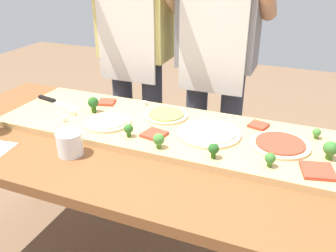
% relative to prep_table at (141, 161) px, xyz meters
% --- Properties ---
extents(prep_table, '(1.90, 0.82, 0.75)m').
position_rel_prep_table_xyz_m(prep_table, '(0.00, 0.00, 0.00)').
color(prep_table, brown).
rests_on(prep_table, ground).
extents(cutting_board, '(1.43, 0.46, 0.03)m').
position_rel_prep_table_xyz_m(cutting_board, '(0.05, 0.13, 0.10)').
color(cutting_board, tan).
rests_on(cutting_board, prep_table).
extents(chefs_knife, '(0.28, 0.07, 0.02)m').
position_rel_prep_table_xyz_m(chefs_knife, '(-0.56, 0.17, 0.12)').
color(chefs_knife, '#B7BABF').
rests_on(chefs_knife, cutting_board).
extents(pizza_whole_white_garlic, '(0.26, 0.26, 0.02)m').
position_rel_prep_table_xyz_m(pizza_whole_white_garlic, '(0.25, 0.12, 0.12)').
color(pizza_whole_white_garlic, beige).
rests_on(pizza_whole_white_garlic, cutting_board).
extents(pizza_whole_cheese_artichoke, '(0.20, 0.20, 0.02)m').
position_rel_prep_table_xyz_m(pizza_whole_cheese_artichoke, '(-0.18, 0.06, 0.12)').
color(pizza_whole_cheese_artichoke, beige).
rests_on(pizza_whole_cheese_artichoke, cutting_board).
extents(pizza_whole_pesto_green, '(0.19, 0.19, 0.02)m').
position_rel_prep_table_xyz_m(pizza_whole_pesto_green, '(0.02, 0.22, 0.12)').
color(pizza_whole_pesto_green, beige).
rests_on(pizza_whole_pesto_green, cutting_board).
extents(pizza_whole_tomato_red, '(0.23, 0.23, 0.02)m').
position_rel_prep_table_xyz_m(pizza_whole_tomato_red, '(0.53, 0.13, 0.12)').
color(pizza_whole_tomato_red, beige).
rests_on(pizza_whole_tomato_red, cutting_board).
extents(pizza_slice_near_right, '(0.10, 0.10, 0.01)m').
position_rel_prep_table_xyz_m(pizza_slice_near_right, '(0.05, 0.03, 0.12)').
color(pizza_slice_near_right, '#BC3D28').
rests_on(pizza_slice_near_right, cutting_board).
extents(pizza_slice_far_right, '(0.09, 0.09, 0.01)m').
position_rel_prep_table_xyz_m(pizza_slice_far_right, '(0.42, 0.27, 0.12)').
color(pizza_slice_far_right, '#BC3D28').
rests_on(pizza_slice_far_right, cutting_board).
extents(pizza_slice_far_left, '(0.10, 0.10, 0.01)m').
position_rel_prep_table_xyz_m(pizza_slice_far_left, '(-0.31, 0.26, 0.12)').
color(pizza_slice_far_left, '#BC3D28').
rests_on(pizza_slice_far_left, cutting_board).
extents(pizza_slice_center, '(0.13, 0.13, 0.01)m').
position_rel_prep_table_xyz_m(pizza_slice_center, '(0.67, -0.01, 0.12)').
color(pizza_slice_center, '#BC3D28').
rests_on(pizza_slice_center, cutting_board).
extents(broccoli_floret_back_mid, '(0.05, 0.05, 0.07)m').
position_rel_prep_table_xyz_m(broccoli_floret_back_mid, '(-0.30, 0.14, 0.16)').
color(broccoli_floret_back_mid, '#2C5915').
rests_on(broccoli_floret_back_mid, cutting_board).
extents(broccoli_floret_front_right, '(0.03, 0.03, 0.04)m').
position_rel_prep_table_xyz_m(broccoli_floret_front_right, '(0.65, 0.25, 0.14)').
color(broccoli_floret_front_right, '#487A23').
rests_on(broccoli_floret_front_right, cutting_board).
extents(broccoli_floret_center_right, '(0.04, 0.04, 0.05)m').
position_rel_prep_table_xyz_m(broccoli_floret_center_right, '(-0.04, -0.02, 0.15)').
color(broccoli_floret_center_right, '#366618').
rests_on(broccoli_floret_center_right, cutting_board).
extents(broccoli_floret_back_right, '(0.04, 0.04, 0.05)m').
position_rel_prep_table_xyz_m(broccoli_floret_back_right, '(0.51, -0.03, 0.15)').
color(broccoli_floret_back_right, '#3F7220').
rests_on(broccoli_floret_back_right, cutting_board).
extents(broccoli_floret_front_left, '(0.04, 0.04, 0.06)m').
position_rel_prep_table_xyz_m(broccoli_floret_front_left, '(0.32, -0.05, 0.15)').
color(broccoli_floret_front_left, '#2C5915').
rests_on(broccoli_floret_front_left, cutting_board).
extents(broccoli_floret_front_mid, '(0.05, 0.05, 0.07)m').
position_rel_prep_table_xyz_m(broccoli_floret_front_mid, '(0.70, 0.10, 0.16)').
color(broccoli_floret_front_mid, '#3F7220').
rests_on(broccoli_floret_front_mid, cutting_board).
extents(broccoli_floret_center_left, '(0.04, 0.04, 0.06)m').
position_rel_prep_table_xyz_m(broccoli_floret_center_left, '(0.11, -0.05, 0.15)').
color(broccoli_floret_center_left, '#487A23').
rests_on(broccoli_floret_center_left, cutting_board).
extents(cheese_crumble_a, '(0.03, 0.03, 0.02)m').
position_rel_prep_table_xyz_m(cheese_crumble_a, '(-0.37, 0.01, 0.13)').
color(cheese_crumble_a, white).
rests_on(cheese_crumble_a, cutting_board).
extents(cheese_crumble_c, '(0.02, 0.02, 0.02)m').
position_rel_prep_table_xyz_m(cheese_crumble_c, '(-0.13, 0.31, 0.13)').
color(cheese_crumble_c, silver).
rests_on(cheese_crumble_c, cutting_board).
extents(cheese_crumble_d, '(0.03, 0.03, 0.02)m').
position_rel_prep_table_xyz_m(cheese_crumble_d, '(-0.38, 0.08, 0.13)').
color(cheese_crumble_d, silver).
rests_on(cheese_crumble_d, cutting_board).
extents(flour_cup, '(0.10, 0.10, 0.09)m').
position_rel_prep_table_xyz_m(flour_cup, '(-0.20, -0.18, 0.13)').
color(flour_cup, white).
rests_on(flour_cup, prep_table).
extents(cook_left, '(0.54, 0.39, 1.67)m').
position_rel_prep_table_xyz_m(cook_left, '(-0.36, 0.67, 0.33)').
color(cook_left, '#333847').
rests_on(cook_left, ground).
extents(cook_right, '(0.54, 0.39, 1.67)m').
position_rel_prep_table_xyz_m(cook_right, '(0.12, 0.67, 0.33)').
color(cook_right, '#333847').
rests_on(cook_right, ground).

